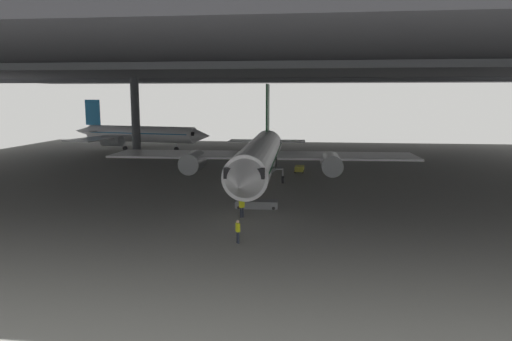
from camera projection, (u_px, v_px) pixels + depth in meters
The scene contains 8 objects.
ground_plane at pixel (252, 184), 57.16m from camera, with size 110.00×110.00×0.00m, color gray.
hangar_structure at pixel (263, 69), 68.49m from camera, with size 121.00×99.00×14.89m.
airplane_main at pixel (260, 156), 55.18m from camera, with size 37.58×39.04×12.13m.
boarding_stairs at pixel (257, 200), 44.92m from camera, with size 4.38×1.62×4.80m.
crew_worker_near_nose at pixel (238, 230), 33.94m from camera, with size 0.38×0.48×1.71m.
crew_worker_by_stairs at pixel (242, 206), 41.23m from camera, with size 0.48×0.38×1.76m.
airplane_distant at pixel (138, 134), 93.84m from camera, with size 30.30×29.69×9.81m.
baggage_tug at pixel (299, 169), 66.07m from camera, with size 1.37×2.25×0.90m.
Camera 1 is at (7.21, -55.78, 10.35)m, focal length 33.49 mm.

